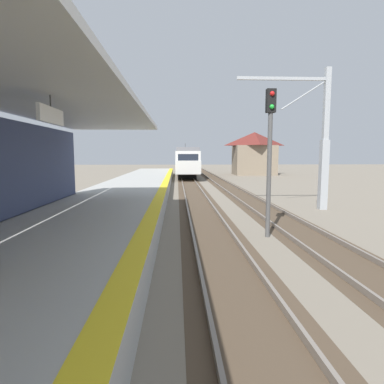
# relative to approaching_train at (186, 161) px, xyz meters

# --- Properties ---
(station_platform) EXTENTS (5.00, 80.00, 0.91)m
(station_platform) POSITION_rel_approaching_train_xyz_m (-4.40, -34.96, -1.73)
(station_platform) COLOR #A8A8A3
(station_platform) RESTS_ON ground
(track_pair_nearest_platform) EXTENTS (2.34, 120.00, 0.16)m
(track_pair_nearest_platform) POSITION_rel_approaching_train_xyz_m (-0.00, -30.96, -2.13)
(track_pair_nearest_platform) COLOR #4C3D2D
(track_pair_nearest_platform) RESTS_ON ground
(track_pair_middle) EXTENTS (2.34, 120.00, 0.16)m
(track_pair_middle) POSITION_rel_approaching_train_xyz_m (3.40, -30.96, -2.13)
(track_pair_middle) COLOR #4C3D2D
(track_pair_middle) RESTS_ON ground
(approaching_train) EXTENTS (2.93, 19.60, 4.76)m
(approaching_train) POSITION_rel_approaching_train_xyz_m (0.00, 0.00, 0.00)
(approaching_train) COLOR silver
(approaching_train) RESTS_ON ground
(rail_signal_post) EXTENTS (0.32, 0.34, 5.20)m
(rail_signal_post) POSITION_rel_approaching_train_xyz_m (1.97, -34.68, 1.02)
(rail_signal_post) COLOR #4C4C4C
(rail_signal_post) RESTS_ON ground
(catenary_pylon_far_side) EXTENTS (5.00, 0.40, 7.50)m
(catenary_pylon_far_side) POSITION_rel_approaching_train_xyz_m (6.33, -28.78, 1.43)
(catenary_pylon_far_side) COLOR #9EA3A8
(catenary_pylon_far_side) RESTS_ON ground
(distant_trackside_house) EXTENTS (6.60, 5.28, 6.40)m
(distant_trackside_house) POSITION_rel_approaching_train_xyz_m (10.41, 3.25, 1.16)
(distant_trackside_house) COLOR #7F705B
(distant_trackside_house) RESTS_ON ground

